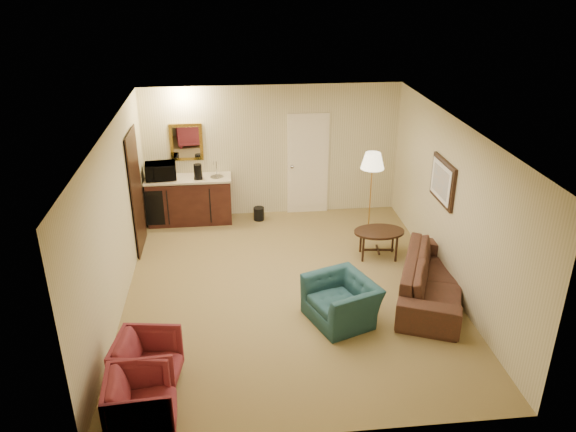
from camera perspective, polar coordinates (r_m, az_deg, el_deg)
The scene contains 12 objects.
ground at distance 8.89m, azimuth 0.10°, elevation -7.40°, with size 6.00×6.00×0.00m, color olive.
room_walls at distance 8.82m, azimuth -1.07°, elevation 4.75°, with size 5.02×6.01×2.61m.
wetbar_cabinet at distance 11.10m, azimuth -9.95°, elevation 1.63°, with size 1.64×0.58×0.92m, color #3B1B12.
sofa at distance 8.75m, azimuth 14.63°, elevation -5.49°, with size 2.23×0.65×0.87m, color black.
teal_armchair at distance 8.00m, azimuth 5.48°, elevation -7.94°, with size 0.95×0.62×0.83m, color #1D484A.
rose_chair_near at distance 7.08m, azimuth -14.09°, elevation -14.00°, with size 0.72×0.67×0.74m, color maroon.
rose_chair_far at distance 6.57m, azimuth -14.69°, elevation -17.52°, with size 0.72×0.68×0.74m, color maroon.
coffee_table at distance 9.82m, azimuth 9.16°, elevation -2.79°, with size 0.87×0.59×0.50m, color black.
floor_lamp at distance 10.39m, azimuth 8.38°, elevation 2.19°, with size 0.43×0.43×1.61m, color #C58F41.
waste_bin at distance 11.14m, azimuth -2.98°, elevation 0.24°, with size 0.21×0.21×0.26m, color black.
microwave at distance 10.90m, azimuth -12.83°, elevation 4.64°, with size 0.57×0.32×0.39m, color black.
coffee_maker at distance 10.79m, azimuth -9.14°, elevation 4.47°, with size 0.16×0.16×0.29m, color black.
Camera 1 is at (-0.82, -7.51, 4.67)m, focal length 35.00 mm.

